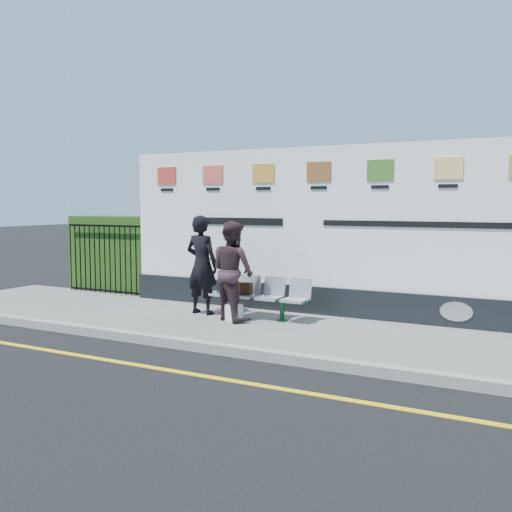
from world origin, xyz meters
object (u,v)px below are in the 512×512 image
Objects in this scene: billboard at (320,242)px; woman_left at (202,265)px; bench at (257,307)px; woman_right at (233,271)px.

billboard is 2.16m from woman_left.
woman_right reaches higher than bench.
billboard reaches higher than woman_right.
bench is at bearing -171.46° from woman_left.
bench is (-0.79, -0.93, -1.10)m from billboard.
woman_right is at bearing 168.24° from woman_left.
bench is 1.28m from woman_left.
woman_left is at bearing -174.71° from bench.
woman_left reaches higher than woman_right.
woman_left is 1.05× the size of woman_right.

